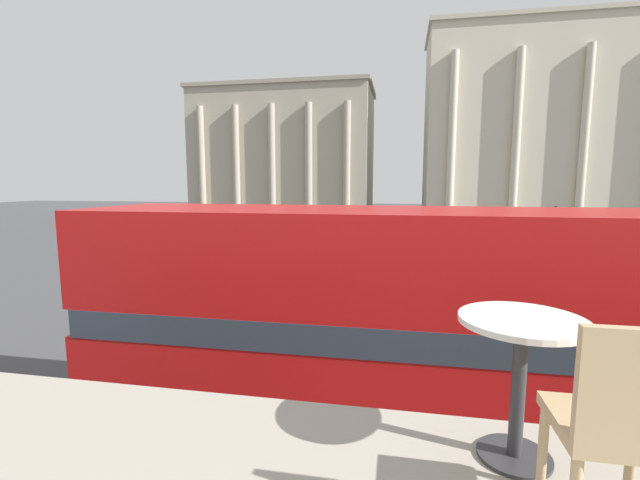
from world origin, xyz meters
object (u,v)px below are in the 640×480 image
object	(u,v)px
double_decker_bus	(410,328)
car_navy	(322,279)
pedestrian_olive	(329,241)
traffic_light_near	(494,272)
cafe_dining_table	(520,356)
plaza_building_left	(286,154)
traffic_light_far	(556,230)
car_white	(454,281)
cafe_chair_0	(620,424)
pedestrian_white	(271,251)
traffic_light_mid	(374,247)
plaza_building_right	(535,126)

from	to	relation	value
double_decker_bus	car_navy	distance (m)	11.41
pedestrian_olive	traffic_light_near	bearing A→B (deg)	-42.38
cafe_dining_table	plaza_building_left	size ratio (longest dim) A/B	0.03
traffic_light_far	car_white	xyz separation A→B (m)	(-5.66, -5.66, -1.66)
car_white	traffic_light_near	bearing A→B (deg)	149.38
cafe_chair_0	plaza_building_left	world-z (taller)	plaza_building_left
double_decker_bus	traffic_light_far	world-z (taller)	double_decker_bus
double_decker_bus	traffic_light_far	bearing A→B (deg)	69.59
plaza_building_left	pedestrian_white	world-z (taller)	plaza_building_left
cafe_dining_table	car_navy	bearing A→B (deg)	103.88
pedestrian_olive	cafe_dining_table	bearing A→B (deg)	-55.07
plaza_building_left	car_navy	world-z (taller)	plaza_building_left
plaza_building_left	pedestrian_olive	xyz separation A→B (m)	(12.07, -34.13, -7.95)
car_navy	traffic_light_near	bearing A→B (deg)	-141.39
traffic_light_mid	car_white	xyz separation A→B (m)	(3.22, 1.57, -1.58)
plaza_building_left	traffic_light_near	xyz separation A→B (m)	(19.03, -49.52, -6.54)
traffic_light_far	pedestrian_olive	bearing A→B (deg)	165.86
traffic_light_mid	traffic_light_far	size ratio (longest dim) A/B	0.96
pedestrian_olive	pedestrian_white	world-z (taller)	pedestrian_olive
pedestrian_white	plaza_building_left	bearing A→B (deg)	70.12
plaza_building_right	pedestrian_white	world-z (taller)	plaza_building_right
traffic_light_far	car_navy	bearing A→B (deg)	-150.88
plaza_building_right	traffic_light_near	bearing A→B (deg)	-106.31
cafe_chair_0	traffic_light_far	world-z (taller)	cafe_chair_0
cafe_chair_0	car_navy	bearing A→B (deg)	104.49
car_white	car_navy	bearing A→B (deg)	63.44
traffic_light_mid	pedestrian_olive	world-z (taller)	traffic_light_mid
traffic_light_near	pedestrian_white	world-z (taller)	traffic_light_near
car_navy	pedestrian_olive	distance (m)	9.43
car_navy	pedestrian_olive	size ratio (longest dim) A/B	2.33
car_white	car_navy	world-z (taller)	same
plaza_building_left	traffic_light_far	size ratio (longest dim) A/B	6.97
traffic_light_near	car_white	size ratio (longest dim) A/B	0.89
plaza_building_left	traffic_light_far	distance (m)	45.08
traffic_light_far	car_white	distance (m)	8.17
plaza_building_left	pedestrian_white	distance (m)	40.66
double_decker_bus	pedestrian_olive	distance (m)	20.68
plaza_building_left	car_navy	size ratio (longest dim) A/B	5.97
traffic_light_far	pedestrian_white	distance (m)	15.05
plaza_building_left	cafe_chair_0	bearing A→B (deg)	-73.71
traffic_light_far	plaza_building_right	bearing A→B (deg)	76.54
cafe_chair_0	pedestrian_white	size ratio (longest dim) A/B	0.51
traffic_light_mid	traffic_light_near	bearing A→B (deg)	-55.87
traffic_light_near	plaza_building_left	bearing A→B (deg)	111.02
cafe_dining_table	traffic_light_near	world-z (taller)	cafe_dining_table
car_white	pedestrian_white	distance (m)	10.18
car_navy	pedestrian_white	distance (m)	6.09
pedestrian_white	plaza_building_right	bearing A→B (deg)	23.77
double_decker_bus	pedestrian_olive	world-z (taller)	double_decker_bus
double_decker_bus	plaza_building_right	size ratio (longest dim) A/B	0.40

